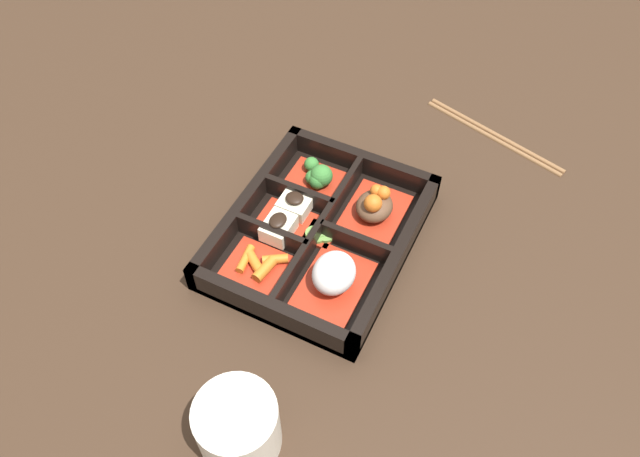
% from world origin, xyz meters
% --- Properties ---
extents(ground_plane, '(3.00, 3.00, 0.00)m').
position_xyz_m(ground_plane, '(0.00, 0.00, 0.00)').
color(ground_plane, '#382619').
extents(bento_base, '(0.27, 0.22, 0.01)m').
position_xyz_m(bento_base, '(0.00, 0.00, 0.01)').
color(bento_base, black).
rests_on(bento_base, ground_plane).
extents(bento_rim, '(0.27, 0.22, 0.04)m').
position_xyz_m(bento_rim, '(-0.00, -0.00, 0.02)').
color(bento_rim, black).
rests_on(bento_rim, ground_plane).
extents(bowl_stew, '(0.10, 0.07, 0.05)m').
position_xyz_m(bowl_stew, '(-0.06, 0.05, 0.03)').
color(bowl_stew, '#B22D19').
rests_on(bowl_stew, bento_base).
extents(bowl_rice, '(0.10, 0.07, 0.05)m').
position_xyz_m(bowl_rice, '(0.06, 0.05, 0.03)').
color(bowl_rice, '#B22D19').
rests_on(bowl_rice, bento_base).
extents(bowl_greens, '(0.06, 0.08, 0.04)m').
position_xyz_m(bowl_greens, '(-0.08, -0.04, 0.02)').
color(bowl_greens, '#B22D19').
rests_on(bowl_greens, bento_base).
extents(bowl_tofu, '(0.08, 0.08, 0.04)m').
position_xyz_m(bowl_tofu, '(0.00, -0.05, 0.02)').
color(bowl_tofu, '#B22D19').
rests_on(bowl_tofu, bento_base).
extents(bowl_carrots, '(0.06, 0.08, 0.02)m').
position_xyz_m(bowl_carrots, '(0.08, -0.04, 0.02)').
color(bowl_carrots, '#B22D19').
rests_on(bowl_carrots, bento_base).
extents(bowl_pickles, '(0.04, 0.04, 0.01)m').
position_xyz_m(bowl_pickles, '(0.00, 0.00, 0.02)').
color(bowl_pickles, '#B22D19').
rests_on(bowl_pickles, bento_base).
extents(tea_cup, '(0.08, 0.08, 0.07)m').
position_xyz_m(tea_cup, '(0.26, 0.04, 0.04)').
color(tea_cup, beige).
rests_on(tea_cup, ground_plane).
extents(chopsticks, '(0.08, 0.22, 0.01)m').
position_xyz_m(chopsticks, '(-0.28, 0.14, 0.00)').
color(chopsticks, brown).
rests_on(chopsticks, ground_plane).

